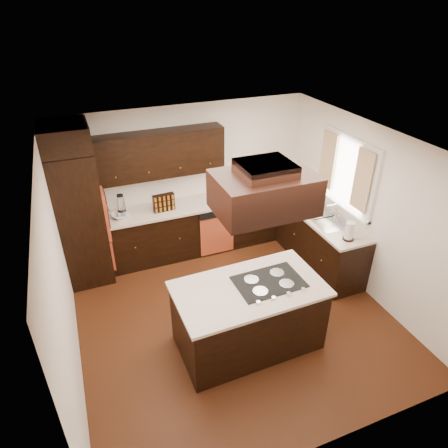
{
  "coord_description": "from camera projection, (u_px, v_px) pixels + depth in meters",
  "views": [
    {
      "loc": [
        -1.71,
        -3.93,
        4.01
      ],
      "look_at": [
        0.1,
        0.6,
        1.15
      ],
      "focal_mm": 32.0,
      "sensor_mm": 36.0,
      "label": 1
    }
  ],
  "objects": [
    {
      "name": "countertop_right",
      "position": [
        312.0,
        209.0,
        6.56
      ],
      "size": [
        0.63,
        2.4,
        0.04
      ],
      "primitive_type": "cube",
      "color": "beige",
      "rests_on": "base_cabinets_right"
    },
    {
      "name": "curtain_right",
      "position": [
        328.0,
        160.0,
        6.28
      ],
      "size": [
        0.02,
        0.34,
        0.9
      ],
      "primitive_type": "cube",
      "color": "#F3E3BD",
      "rests_on": "wall_right"
    },
    {
      "name": "range_hood",
      "position": [
        264.0,
        193.0,
        4.22
      ],
      "size": [
        1.05,
        0.72,
        0.42
      ],
      "primitive_type": "cube",
      "color": "black",
      "rests_on": "ceiling"
    },
    {
      "name": "blender_pitcher",
      "position": [
        121.0,
        204.0,
        6.2
      ],
      "size": [
        0.13,
        0.13,
        0.26
      ],
      "primitive_type": "cone",
      "color": "silver",
      "rests_on": "blender_base"
    },
    {
      "name": "upper_cabinets",
      "position": [
        161.0,
        154.0,
        6.22
      ],
      "size": [
        2.0,
        0.34,
        0.72
      ],
      "primitive_type": "cube",
      "color": "black",
      "rests_on": "wall_back"
    },
    {
      "name": "wall_oven_face",
      "position": [
        104.0,
        210.0,
        6.07
      ],
      "size": [
        0.05,
        0.62,
        0.78
      ],
      "primitive_type": "cube",
      "color": "#D45532",
      "rests_on": "oven_column"
    },
    {
      "name": "countertop_back",
      "position": [
        194.0,
        205.0,
        6.71
      ],
      "size": [
        2.93,
        0.63,
        0.04
      ],
      "primitive_type": "cube",
      "color": "beige",
      "rests_on": "base_cabinets_back"
    },
    {
      "name": "cooktop",
      "position": [
        269.0,
        282.0,
        4.89
      ],
      "size": [
        0.84,
        0.57,
        0.01
      ],
      "primitive_type": "cube",
      "rotation": [
        0.0,
        0.0,
        0.02
      ],
      "color": "black",
      "rests_on": "island_top"
    },
    {
      "name": "base_cabinets_right",
      "position": [
        310.0,
        233.0,
        6.8
      ],
      "size": [
        0.6,
        2.4,
        0.88
      ],
      "primitive_type": "cube",
      "color": "black",
      "rests_on": "floor"
    },
    {
      "name": "floor",
      "position": [
        233.0,
        314.0,
        5.73
      ],
      "size": [
        4.2,
        4.2,
        0.02
      ],
      "primitive_type": "cube",
      "color": "#592B13",
      "rests_on": "ground"
    },
    {
      "name": "wall_front",
      "position": [
        330.0,
        365.0,
        3.4
      ],
      "size": [
        4.2,
        0.02,
        2.5
      ],
      "primitive_type": "cube",
      "color": "white",
      "rests_on": "ground"
    },
    {
      "name": "mixing_bowl",
      "position": [
        120.0,
        216.0,
        6.28
      ],
      "size": [
        0.32,
        0.32,
        0.06
      ],
      "primitive_type": "imported",
      "rotation": [
        0.0,
        0.0,
        0.26
      ],
      "color": "white",
      "rests_on": "countertop_back"
    },
    {
      "name": "paper_towel",
      "position": [
        349.0,
        231.0,
        5.66
      ],
      "size": [
        0.15,
        0.15,
        0.28
      ],
      "primitive_type": "cylinder",
      "rotation": [
        0.0,
        0.0,
        -0.23
      ],
      "color": "white",
      "rests_on": "countertop_right"
    },
    {
      "name": "oven_column",
      "position": [
        81.0,
        218.0,
        5.99
      ],
      "size": [
        0.65,
        0.75,
        2.12
      ],
      "primitive_type": "cube",
      "color": "black",
      "rests_on": "floor"
    },
    {
      "name": "ceiling",
      "position": [
        236.0,
        146.0,
        4.46
      ],
      "size": [
        4.2,
        4.2,
        0.02
      ],
      "primitive_type": "cube",
      "color": "white",
      "rests_on": "ground"
    },
    {
      "name": "wall_right",
      "position": [
        368.0,
        212.0,
        5.77
      ],
      "size": [
        0.02,
        4.2,
        2.5
      ],
      "primitive_type": "cube",
      "color": "white",
      "rests_on": "ground"
    },
    {
      "name": "wall_back",
      "position": [
        186.0,
        178.0,
        6.78
      ],
      "size": [
        4.2,
        0.02,
        2.5
      ],
      "primitive_type": "cube",
      "color": "white",
      "rests_on": "ground"
    },
    {
      "name": "sink_rim",
      "position": [
        325.0,
        218.0,
        6.27
      ],
      "size": [
        0.52,
        0.84,
        0.01
      ],
      "primitive_type": "cube",
      "color": "silver",
      "rests_on": "countertop_right"
    },
    {
      "name": "hood_duct",
      "position": [
        265.0,
        169.0,
        4.08
      ],
      "size": [
        0.55,
        0.5,
        0.13
      ],
      "primitive_type": "cube",
      "color": "black",
      "rests_on": "ceiling"
    },
    {
      "name": "base_cabinets_back",
      "position": [
        195.0,
        228.0,
        6.96
      ],
      "size": [
        2.93,
        0.6,
        0.88
      ],
      "primitive_type": "cube",
      "color": "black",
      "rests_on": "floor"
    },
    {
      "name": "blender_base",
      "position": [
        123.0,
        214.0,
        6.29
      ],
      "size": [
        0.15,
        0.15,
        0.1
      ],
      "primitive_type": "cylinder",
      "color": "silver",
      "rests_on": "countertop_back"
    },
    {
      "name": "island",
      "position": [
        248.0,
        317.0,
        5.05
      ],
      "size": [
        1.77,
        0.99,
        0.88
      ],
      "primitive_type": "cube",
      "rotation": [
        0.0,
        0.0,
        0.02
      ],
      "color": "black",
      "rests_on": "floor"
    },
    {
      "name": "soap_bottle",
      "position": [
        300.0,
        195.0,
        6.76
      ],
      "size": [
        0.09,
        0.09,
        0.2
      ],
      "primitive_type": "imported",
      "rotation": [
        0.0,
        0.0,
        0.02
      ],
      "color": "white",
      "rests_on": "countertop_right"
    },
    {
      "name": "window_pane",
      "position": [
        348.0,
        172.0,
        6.0
      ],
      "size": [
        0.0,
        1.2,
        1.0
      ],
      "primitive_type": "cube",
      "color": "white",
      "rests_on": "wall_right"
    },
    {
      "name": "spice_rack",
      "position": [
        164.0,
        203.0,
        6.41
      ],
      "size": [
        0.35,
        0.11,
        0.29
      ],
      "primitive_type": "cube",
      "rotation": [
        0.0,
        0.0,
        0.07
      ],
      "color": "black",
      "rests_on": "countertop_back"
    },
    {
      "name": "dishwasher_front",
      "position": [
        217.0,
        235.0,
        6.84
      ],
      "size": [
        0.6,
        0.05,
        0.72
      ],
      "primitive_type": "cube",
      "color": "#D45532",
      "rests_on": "floor"
    },
    {
      "name": "island_top",
      "position": [
        249.0,
        289.0,
        4.81
      ],
      "size": [
        1.84,
        1.06,
        0.04
      ],
      "primitive_type": "cube",
      "rotation": [
        0.0,
        0.0,
        0.02
      ],
      "color": "beige",
      "rests_on": "island"
    },
    {
      "name": "curtain_left",
      "position": [
        362.0,
        181.0,
        5.61
      ],
      "size": [
        0.02,
        0.34,
        0.9
      ],
      "primitive_type": "cube",
      "color": "#F3E3BD",
      "rests_on": "wall_right"
    },
    {
      "name": "window_frame",
      "position": [
        347.0,
        172.0,
        5.99
      ],
      "size": [
        0.06,
        1.32,
        1.12
      ],
      "primitive_type": "cube",
      "color": "white",
      "rests_on": "wall_right"
    },
    {
      "name": "wall_left",
      "position": [
        59.0,
        279.0,
        4.42
      ],
      "size": [
        0.02,
        4.2,
        2.5
      ],
      "primitive_type": "cube",
      "color": "white",
      "rests_on": "ground"
    }
  ]
}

